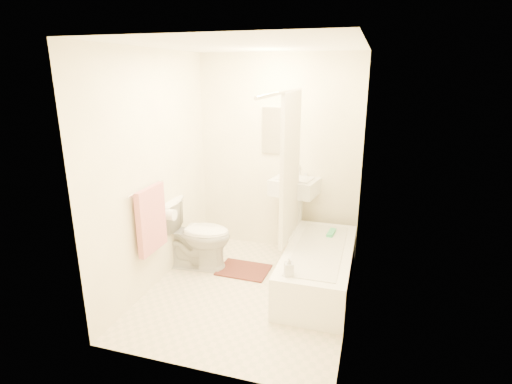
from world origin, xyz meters
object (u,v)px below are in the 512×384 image
(bath_mat, at_px, (244,270))
(soap_bottle, at_px, (289,266))
(sink, at_px, (295,213))
(bathtub, at_px, (318,268))
(toilet, at_px, (196,234))

(bath_mat, height_order, soap_bottle, soap_bottle)
(sink, bearing_deg, bathtub, -51.38)
(toilet, height_order, bathtub, toilet)
(sink, bearing_deg, bath_mat, -113.86)
(sink, xyz_separation_m, soap_bottle, (0.23, -1.39, -0.00))
(bath_mat, bearing_deg, toilet, -175.84)
(sink, bearing_deg, soap_bottle, -70.58)
(sink, distance_m, bath_mat, 0.94)
(toilet, relative_size, sink, 0.78)
(toilet, relative_size, bathtub, 0.53)
(toilet, bearing_deg, bath_mat, -91.04)
(bathtub, xyz_separation_m, bath_mat, (-0.86, 0.10, -0.21))
(bathtub, relative_size, soap_bottle, 8.69)
(bathtub, distance_m, bath_mat, 0.89)
(bathtub, relative_size, bath_mat, 2.72)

